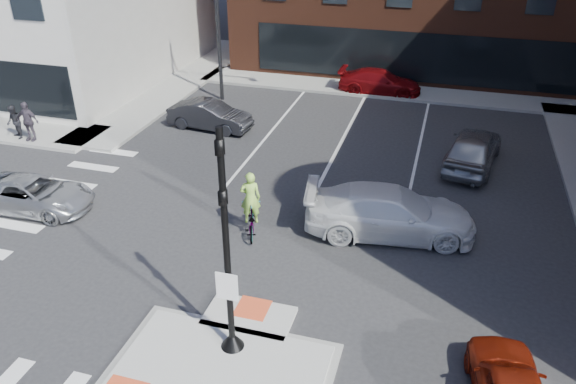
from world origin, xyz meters
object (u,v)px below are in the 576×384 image
(silver_suv, at_px, (33,194))
(pedestrian_b, at_px, (28,121))
(white_pickup, at_px, (390,212))
(pedestrian_a, at_px, (14,122))
(bg_car_red, at_px, (380,82))
(bg_car_silver, at_px, (473,148))
(bg_car_dark, at_px, (210,115))
(cyclist, at_px, (251,213))

(silver_suv, height_order, pedestrian_b, pedestrian_b)
(white_pickup, distance_m, pedestrian_a, 17.69)
(bg_car_red, relative_size, pedestrian_a, 2.94)
(silver_suv, distance_m, bg_car_silver, 17.30)
(bg_car_dark, relative_size, pedestrian_b, 2.23)
(silver_suv, xyz_separation_m, white_pickup, (12.58, 2.00, 0.21))
(bg_car_silver, height_order, bg_car_red, bg_car_silver)
(bg_car_dark, bearing_deg, bg_car_silver, -88.19)
(bg_car_dark, xyz_separation_m, bg_car_red, (7.09, 7.56, -0.00))
(cyclist, distance_m, pedestrian_b, 12.97)
(bg_car_silver, height_order, pedestrian_a, pedestrian_a)
(pedestrian_b, bearing_deg, silver_suv, -53.44)
(cyclist, height_order, pedestrian_b, cyclist)
(silver_suv, bearing_deg, bg_car_silver, -64.36)
(bg_car_dark, bearing_deg, bg_car_red, -37.93)
(silver_suv, height_order, bg_car_silver, bg_car_silver)
(silver_suv, bearing_deg, bg_car_red, -34.29)
(bg_car_dark, xyz_separation_m, pedestrian_a, (-7.92, -3.94, 0.26))
(silver_suv, xyz_separation_m, pedestrian_a, (-4.85, 5.00, 0.32))
(silver_suv, relative_size, bg_car_silver, 0.94)
(bg_car_dark, height_order, bg_car_red, bg_car_dark)
(silver_suv, relative_size, pedestrian_a, 2.82)
(bg_car_dark, height_order, pedestrian_b, pedestrian_b)
(white_pickup, xyz_separation_m, pedestrian_b, (-16.68, 3.00, 0.24))
(bg_car_dark, relative_size, pedestrian_a, 2.60)
(pedestrian_b, bearing_deg, bg_car_dark, 25.92)
(bg_car_dark, relative_size, bg_car_red, 0.88)
(bg_car_silver, distance_m, bg_car_red, 9.72)
(white_pickup, distance_m, bg_car_red, 14.70)
(bg_car_dark, xyz_separation_m, cyclist, (5.06, -8.25, 0.10))
(white_pickup, distance_m, bg_car_dark, 11.77)
(bg_car_dark, bearing_deg, white_pickup, -120.86)
(pedestrian_b, bearing_deg, bg_car_silver, 6.58)
(white_pickup, bearing_deg, bg_car_dark, 44.63)
(white_pickup, relative_size, cyclist, 2.47)
(silver_suv, distance_m, white_pickup, 12.74)
(white_pickup, bearing_deg, silver_suv, 89.75)
(bg_car_dark, bearing_deg, pedestrian_a, 121.66)
(pedestrian_b, bearing_deg, white_pickup, -13.03)
(white_pickup, relative_size, pedestrian_b, 3.11)
(bg_car_silver, distance_m, pedestrian_b, 19.61)
(white_pickup, bearing_deg, pedestrian_a, 70.95)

